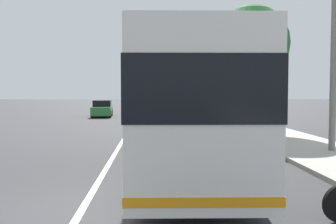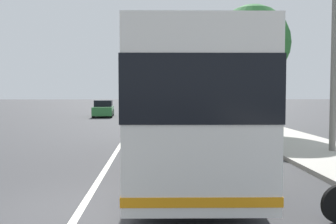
{
  "view_description": "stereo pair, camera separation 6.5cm",
  "coord_description": "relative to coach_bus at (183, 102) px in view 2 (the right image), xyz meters",
  "views": [
    {
      "loc": [
        -7.57,
        -1.37,
        2.32
      ],
      "look_at": [
        5.77,
        -1.94,
        1.62
      ],
      "focal_mm": 41.69,
      "sensor_mm": 36.0,
      "label": 1
    },
    {
      "loc": [
        -7.58,
        -1.44,
        2.32
      ],
      "look_at": [
        5.77,
        -1.94,
        1.62
      ],
      "focal_mm": 41.69,
      "sensor_mm": 36.0,
      "label": 2
    }
  ],
  "objects": [
    {
      "name": "utility_pole",
      "position": [
        2.23,
        -5.71,
        1.7
      ],
      "size": [
        0.23,
        0.23,
        7.38
      ],
      "primitive_type": "cylinder",
      "color": "slate",
      "rests_on": "ground"
    },
    {
      "name": "car_oncoming",
      "position": [
        24.45,
        5.55,
        -1.28
      ],
      "size": [
        4.68,
        2.02,
        1.52
      ],
      "rotation": [
        0.0,
        0.0,
        3.2
      ],
      "color": "#2D7238",
      "rests_on": "ground"
    },
    {
      "name": "sidewalk_curb",
      "position": [
        5.72,
        -5.31,
        -1.92
      ],
      "size": [
        110.0,
        3.6,
        0.14
      ],
      "primitive_type": "cube",
      "color": "#B2ADA3",
      "rests_on": "ground"
    },
    {
      "name": "car_behind_bus",
      "position": [
        15.24,
        -0.23,
        -1.28
      ],
      "size": [
        4.56,
        2.09,
        1.48
      ],
      "rotation": [
        0.0,
        0.0,
        0.06
      ],
      "color": "#2D7238",
      "rests_on": "ground"
    },
    {
      "name": "coach_bus",
      "position": [
        0.0,
        0.0,
        0.0
      ],
      "size": [
        11.94,
        2.87,
        3.55
      ],
      "rotation": [
        0.0,
        0.0,
        -0.03
      ],
      "color": "silver",
      "rests_on": "ground"
    },
    {
      "name": "lane_divider_line",
      "position": [
        5.72,
        2.34,
        -1.99
      ],
      "size": [
        110.0,
        0.16,
        0.01
      ],
      "primitive_type": "cube",
      "color": "silver",
      "rests_on": "ground"
    },
    {
      "name": "ground_plane",
      "position": [
        -4.28,
        2.34,
        -1.99
      ],
      "size": [
        220.0,
        220.0,
        0.0
      ],
      "primitive_type": "plane",
      "color": "#38383A"
    },
    {
      "name": "car_far_distant",
      "position": [
        35.34,
        -0.25,
        -1.27
      ],
      "size": [
        4.52,
        1.95,
        1.53
      ],
      "rotation": [
        0.0,
        0.0,
        -0.04
      ],
      "color": "silver",
      "rests_on": "ground"
    },
    {
      "name": "roadside_tree_mid_block",
      "position": [
        9.88,
        -4.62,
        3.03
      ],
      "size": [
        4.22,
        4.22,
        7.15
      ],
      "color": "brown",
      "rests_on": "ground"
    }
  ]
}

